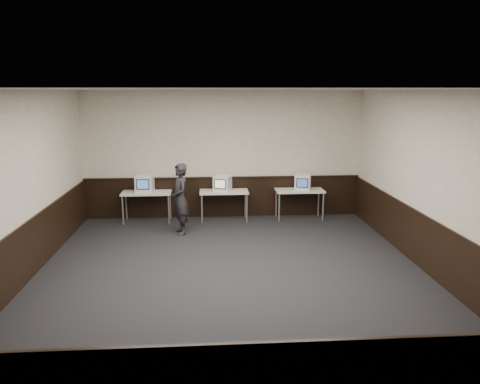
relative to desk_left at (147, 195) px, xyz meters
name	(u,v)px	position (x,y,z in m)	size (l,w,h in m)	color
floor	(232,275)	(1.90, -3.60, -0.68)	(8.00, 8.00, 0.00)	black
ceiling	(231,89)	(1.90, -3.60, 2.52)	(8.00, 8.00, 0.00)	white
back_wall	(223,155)	(1.90, 0.40, 0.92)	(7.00, 7.00, 0.00)	beige
front_wall	(256,280)	(1.90, -7.60, 0.92)	(7.00, 7.00, 0.00)	beige
left_wall	(18,189)	(-1.60, -3.60, 0.92)	(8.00, 8.00, 0.00)	beige
right_wall	(432,183)	(5.40, -3.60, 0.92)	(8.00, 8.00, 0.00)	beige
wainscot_back	(223,197)	(1.90, 0.38, -0.18)	(6.98, 0.04, 1.00)	black
wainscot_left	(26,253)	(-1.58, -3.60, -0.18)	(0.04, 7.98, 1.00)	black
wainscot_right	(426,244)	(5.38, -3.60, -0.18)	(0.04, 7.98, 1.00)	black
wainscot_rail	(223,178)	(1.90, 0.36, 0.34)	(6.98, 0.06, 0.04)	black
desk_left	(147,195)	(0.00, 0.00, 0.00)	(1.20, 0.60, 0.75)	silver
desk_center	(224,194)	(1.90, 0.00, 0.00)	(1.20, 0.60, 0.75)	silver
desk_right	(300,193)	(3.80, 0.00, 0.00)	(1.20, 0.60, 0.75)	silver
emac_left	(145,184)	(-0.04, 0.02, 0.28)	(0.44, 0.47, 0.42)	white
emac_center	(222,183)	(1.86, -0.01, 0.27)	(0.50, 0.51, 0.39)	white
emac_right	(303,182)	(3.87, -0.01, 0.26)	(0.48, 0.49, 0.39)	white
person	(180,199)	(0.88, -1.04, 0.12)	(0.58, 0.38, 1.60)	black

